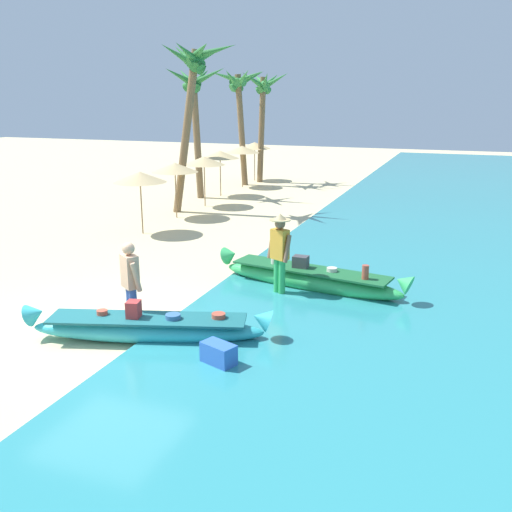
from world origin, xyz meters
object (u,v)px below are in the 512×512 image
object	(u,v)px
boat_cyan_foreground	(148,328)
person_vendor_hatted	(280,250)
person_tourist_customer	(131,282)
palm_tree_far_behind	(263,94)
palm_tree_mid_cluster	(194,94)
cooler_box	(219,356)
palm_tree_leaning_seaward	(239,89)
boat_green_midground	(310,278)
palm_tree_tall_inland	(194,74)

from	to	relation	value
boat_cyan_foreground	person_vendor_hatted	distance (m)	3.37
person_tourist_customer	palm_tree_far_behind	world-z (taller)	palm_tree_far_behind
person_tourist_customer	palm_tree_mid_cluster	distance (m)	14.59
palm_tree_mid_cluster	palm_tree_far_behind	size ratio (longest dim) A/B	1.00
person_tourist_customer	palm_tree_mid_cluster	bearing A→B (deg)	111.43
cooler_box	boat_cyan_foreground	bearing A→B (deg)	-177.83
boat_cyan_foreground	cooler_box	world-z (taller)	boat_cyan_foreground
person_vendor_hatted	palm_tree_mid_cluster	world-z (taller)	palm_tree_mid_cluster
palm_tree_leaning_seaward	palm_tree_far_behind	size ratio (longest dim) A/B	1.02
boat_green_midground	palm_tree_tall_inland	xyz separation A→B (m)	(-6.07, 6.92, 4.57)
boat_green_midground	palm_tree_far_behind	distance (m)	17.01
palm_tree_tall_inland	cooler_box	distance (m)	13.27
boat_cyan_foreground	palm_tree_mid_cluster	world-z (taller)	palm_tree_mid_cluster
boat_cyan_foreground	cooler_box	distance (m)	1.66
palm_tree_far_behind	palm_tree_mid_cluster	bearing A→B (deg)	-101.31
person_tourist_customer	palm_tree_mid_cluster	world-z (taller)	palm_tree_mid_cluster
cooler_box	person_tourist_customer	bearing A→B (deg)	178.54
boat_cyan_foreground	palm_tree_far_behind	size ratio (longest dim) A/B	0.80
boat_green_midground	person_tourist_customer	bearing A→B (deg)	-126.61
palm_tree_far_behind	boat_green_midground	bearing A→B (deg)	-66.59
person_tourist_customer	boat_cyan_foreground	bearing A→B (deg)	-32.53
person_tourist_customer	cooler_box	world-z (taller)	person_tourist_customer
boat_cyan_foreground	palm_tree_leaning_seaward	world-z (taller)	palm_tree_leaning_seaward
boat_green_midground	cooler_box	size ratio (longest dim) A/B	8.23
boat_cyan_foreground	palm_tree_mid_cluster	bearing A→B (deg)	112.81
palm_tree_mid_cluster	palm_tree_far_behind	world-z (taller)	palm_tree_mid_cluster
boat_cyan_foreground	person_tourist_customer	size ratio (longest dim) A/B	2.58
palm_tree_leaning_seaward	palm_tree_mid_cluster	xyz separation A→B (m)	(-0.26, -4.08, -0.24)
boat_green_midground	cooler_box	distance (m)	4.12
palm_tree_tall_inland	palm_tree_leaning_seaward	bearing A→B (deg)	100.11
person_vendor_hatted	palm_tree_far_behind	bearing A→B (deg)	111.05
boat_green_midground	palm_tree_leaning_seaward	bearing A→B (deg)	117.57
boat_cyan_foreground	palm_tree_leaning_seaward	xyz separation A→B (m)	(-5.44, 17.64, 4.17)
boat_green_midground	cooler_box	world-z (taller)	boat_green_midground
palm_tree_leaning_seaward	cooler_box	bearing A→B (deg)	-68.91
boat_cyan_foreground	person_vendor_hatted	xyz separation A→B (m)	(1.41, 2.96, 0.79)
boat_green_midground	palm_tree_tall_inland	size ratio (longest dim) A/B	0.75
boat_cyan_foreground	palm_tree_leaning_seaward	size ratio (longest dim) A/B	0.79
person_tourist_customer	palm_tree_leaning_seaward	bearing A→B (deg)	105.90
palm_tree_mid_cluster	cooler_box	xyz separation A→B (m)	(7.28, -14.10, -3.97)
person_vendor_hatted	palm_tree_mid_cluster	distance (m)	13.15
person_tourist_customer	palm_tree_far_behind	distance (m)	19.18
boat_green_midground	palm_tree_far_behind	xyz separation A→B (m)	(-6.57, 15.18, 3.95)
palm_tree_mid_cluster	cooler_box	size ratio (longest dim) A/B	9.78
boat_cyan_foreground	person_vendor_hatted	bearing A→B (deg)	64.54
boat_cyan_foreground	palm_tree_mid_cluster	distance (m)	15.23
palm_tree_mid_cluster	palm_tree_far_behind	bearing A→B (deg)	78.69
person_vendor_hatted	palm_tree_far_behind	world-z (taller)	palm_tree_far_behind
boat_green_midground	person_vendor_hatted	bearing A→B (deg)	-129.28
person_vendor_hatted	person_tourist_customer	xyz separation A→B (m)	(-1.92, -2.64, -0.11)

